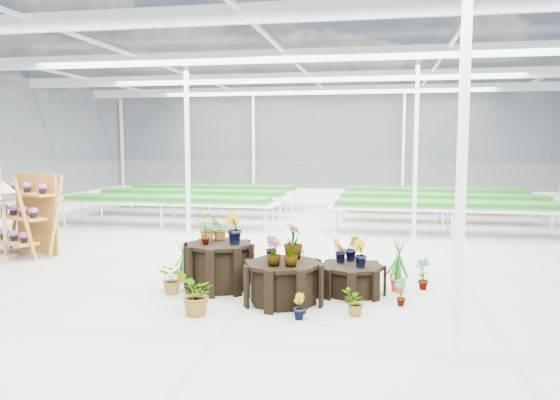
% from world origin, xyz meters
% --- Properties ---
extents(ground_plane, '(24.00, 24.00, 0.00)m').
position_xyz_m(ground_plane, '(0.00, 0.00, 0.00)').
color(ground_plane, gray).
rests_on(ground_plane, ground).
extents(greenhouse_shell, '(18.00, 24.00, 4.50)m').
position_xyz_m(greenhouse_shell, '(0.00, 0.00, 2.25)').
color(greenhouse_shell, white).
rests_on(greenhouse_shell, ground).
extents(steel_frame, '(18.00, 24.00, 4.50)m').
position_xyz_m(steel_frame, '(0.00, 0.00, 2.25)').
color(steel_frame, silver).
rests_on(steel_frame, ground).
extents(nursery_benches, '(16.00, 7.00, 0.84)m').
position_xyz_m(nursery_benches, '(0.00, 7.20, 0.42)').
color(nursery_benches, silver).
rests_on(nursery_benches, ground).
extents(plinth_tall, '(1.20, 1.20, 0.78)m').
position_xyz_m(plinth_tall, '(-0.49, -1.43, 0.39)').
color(plinth_tall, black).
rests_on(plinth_tall, ground).
extents(plinth_mid, '(1.40, 1.40, 0.64)m').
position_xyz_m(plinth_mid, '(0.71, -2.03, 0.32)').
color(plinth_mid, black).
rests_on(plinth_mid, ground).
extents(plinth_low, '(1.13, 1.13, 0.48)m').
position_xyz_m(plinth_low, '(1.71, -1.33, 0.24)').
color(plinth_low, black).
rests_on(plinth_low, ground).
extents(shelf_rack, '(1.90, 1.51, 1.78)m').
position_xyz_m(shelf_rack, '(-5.57, 0.49, 0.89)').
color(shelf_rack, '#9F6424').
rests_on(shelf_rack, ground).
extents(bird_table, '(0.51, 0.51, 1.66)m').
position_xyz_m(bird_table, '(-5.66, 0.09, 0.83)').
color(bird_table, tan).
rests_on(bird_table, ground).
extents(nursery_plants, '(4.52, 3.14, 1.32)m').
position_xyz_m(nursery_plants, '(0.40, -1.49, 0.51)').
color(nursery_plants, '#1A5617').
rests_on(nursery_plants, ground).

